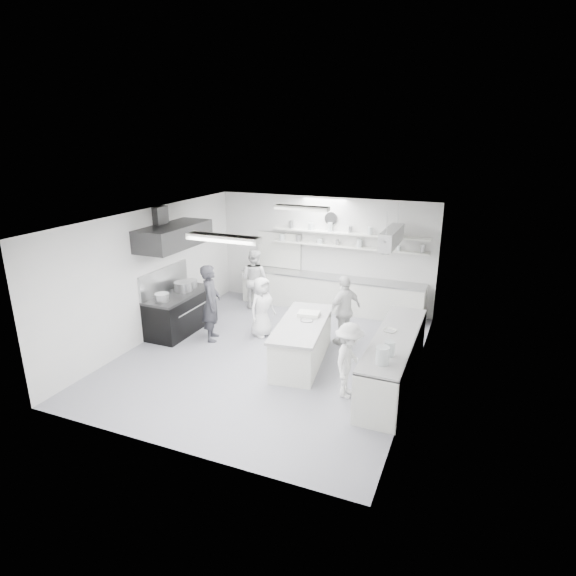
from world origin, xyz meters
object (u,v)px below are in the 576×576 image
at_px(prep_island, 302,343).
at_px(cook_stove, 211,303).
at_px(back_counter, 330,293).
at_px(stove, 179,313).
at_px(cook_back, 254,279).
at_px(right_counter, 393,361).

distance_m(prep_island, cook_stove, 2.39).
xyz_separation_m(back_counter, cook_stove, (-1.91, -2.93, 0.44)).
height_order(stove, cook_stove, cook_stove).
bearing_deg(cook_back, back_counter, -158.80).
xyz_separation_m(prep_island, cook_back, (-2.37, 2.54, 0.40)).
bearing_deg(back_counter, cook_stove, -123.11).
height_order(right_counter, cook_stove, cook_stove).
distance_m(back_counter, cook_stove, 3.53).
bearing_deg(cook_back, stove, 69.12).
relative_size(back_counter, cook_back, 3.05).
height_order(right_counter, prep_island, right_counter).
relative_size(back_counter, prep_island, 2.22).
distance_m(stove, prep_island, 3.33).
distance_m(right_counter, cook_stove, 4.31).
distance_m(stove, cook_stove, 1.09).
distance_m(right_counter, prep_island, 1.95).
xyz_separation_m(back_counter, prep_island, (0.41, -3.19, -0.04)).
bearing_deg(prep_island, cook_stove, 165.66).
bearing_deg(back_counter, prep_island, -82.63).
xyz_separation_m(stove, prep_island, (3.31, -0.39, -0.03)).
bearing_deg(stove, right_counter, -6.52).
height_order(back_counter, right_counter, right_counter).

